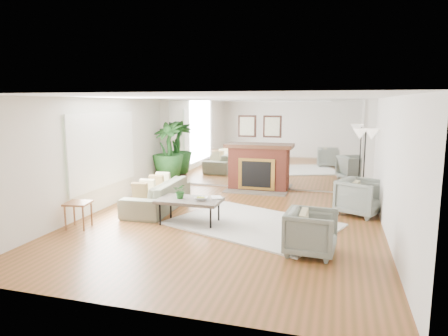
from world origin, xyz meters
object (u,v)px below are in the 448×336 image
(armchair_front, at_px, (311,232))
(potted_ficus, at_px, (168,152))
(fireplace, at_px, (258,167))
(floor_lamp, at_px, (365,140))
(side_table, at_px, (78,206))
(coffee_table, at_px, (190,201))
(armchair_back, at_px, (360,197))
(sofa, at_px, (158,195))

(armchair_front, bearing_deg, potted_ficus, 50.15)
(fireplace, distance_m, floor_lamp, 2.95)
(armchair_front, xyz_separation_m, side_table, (-4.39, 0.14, 0.07))
(coffee_table, bearing_deg, floor_lamp, 37.69)
(armchair_back, bearing_deg, floor_lamp, 20.15)
(coffee_table, distance_m, sofa, 1.41)
(coffee_table, xyz_separation_m, potted_ficus, (-1.91, 3.26, 0.54))
(sofa, height_order, side_table, sofa)
(armchair_front, xyz_separation_m, potted_ficus, (-4.34, 4.26, 0.64))
(sofa, bearing_deg, coffee_table, 49.26)
(side_table, bearing_deg, potted_ficus, 89.30)
(floor_lamp, bearing_deg, armchair_front, -104.81)
(floor_lamp, bearing_deg, side_table, -146.99)
(side_table, xyz_separation_m, potted_ficus, (0.05, 4.11, 0.57))
(fireplace, relative_size, side_table, 3.98)
(armchair_front, height_order, potted_ficus, potted_ficus)
(armchair_back, distance_m, side_table, 5.80)
(coffee_table, bearing_deg, sofa, 142.02)
(sofa, bearing_deg, fireplace, 142.08)
(armchair_front, height_order, floor_lamp, floor_lamp)
(fireplace, relative_size, coffee_table, 1.62)
(fireplace, height_order, floor_lamp, fireplace)
(potted_ficus, bearing_deg, fireplace, 3.50)
(coffee_table, relative_size, armchair_front, 1.60)
(fireplace, relative_size, armchair_front, 2.60)
(armchair_front, relative_size, side_table, 1.53)
(fireplace, distance_m, side_table, 5.03)
(sofa, relative_size, floor_lamp, 1.22)
(sofa, relative_size, armchair_back, 2.55)
(side_table, height_order, potted_ficus, potted_ficus)
(coffee_table, distance_m, floor_lamp, 4.42)
(sofa, distance_m, side_table, 1.92)
(armchair_front, distance_m, floor_lamp, 3.92)
(armchair_back, relative_size, side_table, 1.67)
(armchair_back, height_order, armchair_front, armchair_back)
(side_table, bearing_deg, fireplace, 58.20)
(coffee_table, xyz_separation_m, armchair_back, (3.29, 1.61, -0.07))
(armchair_back, bearing_deg, side_table, 140.93)
(floor_lamp, bearing_deg, potted_ficus, 173.13)
(coffee_table, distance_m, armchair_front, 2.63)
(fireplace, relative_size, armchair_back, 2.39)
(fireplace, xyz_separation_m, side_table, (-2.65, -4.27, -0.23))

